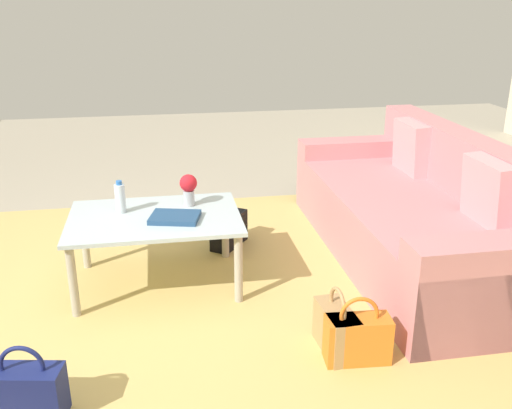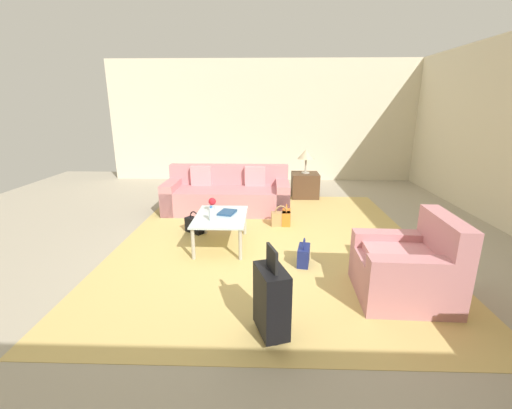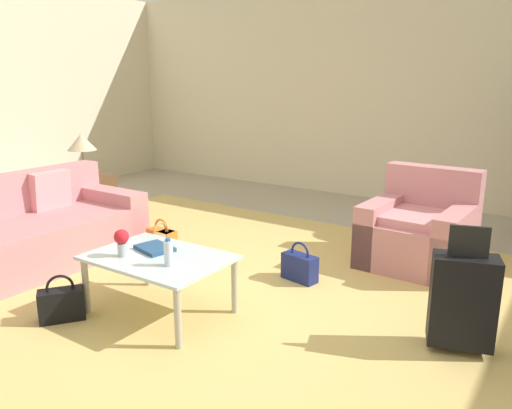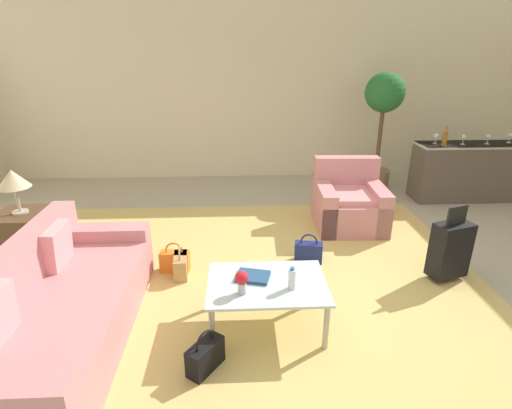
# 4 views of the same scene
# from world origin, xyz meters

# --- Properties ---
(ground_plane) EXTENTS (12.00, 12.00, 0.00)m
(ground_plane) POSITION_xyz_m (0.00, 0.00, 0.00)
(ground_plane) COLOR #A89E89
(wall_back) EXTENTS (10.24, 0.12, 3.10)m
(wall_back) POSITION_xyz_m (0.00, 4.06, 1.55)
(wall_back) COLOR beige
(wall_back) RESTS_ON ground
(area_rug) EXTENTS (5.20, 4.40, 0.01)m
(area_rug) POSITION_xyz_m (-0.60, 0.20, 0.00)
(area_rug) COLOR tan
(area_rug) RESTS_ON ground
(couch) EXTENTS (0.98, 2.34, 0.84)m
(couch) POSITION_xyz_m (-2.20, -0.60, 0.29)
(couch) COLOR #C67F84
(couch) RESTS_ON ground
(armchair) EXTENTS (0.94, 0.97, 0.90)m
(armchair) POSITION_xyz_m (0.90, 1.67, 0.30)
(armchair) COLOR #C67F84
(armchair) RESTS_ON ground
(coffee_table) EXTENTS (1.03, 0.72, 0.46)m
(coffee_table) POSITION_xyz_m (-0.40, -0.50, 0.40)
(coffee_table) COLOR silver
(coffee_table) RESTS_ON ground
(water_bottle) EXTENTS (0.06, 0.06, 0.20)m
(water_bottle) POSITION_xyz_m (-0.20, -0.60, 0.55)
(water_bottle) COLOR silver
(water_bottle) RESTS_ON coffee_table
(coffee_table_book) EXTENTS (0.33, 0.28, 0.03)m
(coffee_table_book) POSITION_xyz_m (-0.52, -0.42, 0.47)
(coffee_table_book) COLOR navy
(coffee_table_book) RESTS_ON coffee_table
(flower_vase) EXTENTS (0.11, 0.11, 0.21)m
(flower_vase) POSITION_xyz_m (-0.62, -0.65, 0.58)
(flower_vase) COLOR #B2B7BC
(flower_vase) RESTS_ON coffee_table
(side_table) EXTENTS (0.58, 0.58, 0.53)m
(side_table) POSITION_xyz_m (-3.20, 1.00, 0.27)
(side_table) COLOR #513823
(side_table) RESTS_ON ground
(table_lamp) EXTENTS (0.36, 0.36, 0.53)m
(table_lamp) POSITION_xyz_m (-3.20, 1.00, 0.94)
(table_lamp) COLOR #ADA899
(table_lamp) RESTS_ON side_table
(bar_console) EXTENTS (1.76, 0.56, 0.92)m
(bar_console) POSITION_xyz_m (3.10, 2.60, 0.48)
(bar_console) COLOR brown
(bar_console) RESTS_ON ground
(wine_glass_leftmost) EXTENTS (0.08, 0.08, 0.15)m
(wine_glass_leftmost) POSITION_xyz_m (2.50, 2.64, 1.03)
(wine_glass_leftmost) COLOR silver
(wine_glass_leftmost) RESTS_ON bar_console
(wine_glass_left_of_centre) EXTENTS (0.08, 0.08, 0.15)m
(wine_glass_left_of_centre) POSITION_xyz_m (2.90, 2.56, 1.03)
(wine_glass_left_of_centre) COLOR silver
(wine_glass_left_of_centre) RESTS_ON bar_console
(wine_glass_right_of_centre) EXTENTS (0.08, 0.08, 0.15)m
(wine_glass_right_of_centre) POSITION_xyz_m (3.30, 2.56, 1.03)
(wine_glass_right_of_centre) COLOR silver
(wine_glass_right_of_centre) RESTS_ON bar_console
(wine_glass_rightmost) EXTENTS (0.08, 0.08, 0.15)m
(wine_glass_rightmost) POSITION_xyz_m (3.70, 2.64, 1.03)
(wine_glass_rightmost) COLOR silver
(wine_glass_rightmost) RESTS_ON bar_console
(wine_bottle_amber) EXTENTS (0.07, 0.07, 0.30)m
(wine_bottle_amber) POSITION_xyz_m (2.57, 2.50, 1.04)
(wine_bottle_amber) COLOR brown
(wine_bottle_amber) RESTS_ON bar_console
(suitcase_black) EXTENTS (0.45, 0.33, 0.85)m
(suitcase_black) POSITION_xyz_m (1.60, 0.20, 0.36)
(suitcase_black) COLOR black
(suitcase_black) RESTS_ON ground
(handbag_tan) EXTENTS (0.16, 0.33, 0.36)m
(handbag_tan) POSITION_xyz_m (-1.28, 0.40, 0.13)
(handbag_tan) COLOR tan
(handbag_tan) RESTS_ON ground
(handbag_black) EXTENTS (0.30, 0.34, 0.36)m
(handbag_black) POSITION_xyz_m (-0.91, -1.00, 0.13)
(handbag_black) COLOR black
(handbag_black) RESTS_ON ground
(handbag_orange) EXTENTS (0.33, 0.16, 0.36)m
(handbag_orange) POSITION_xyz_m (-1.36, 0.49, 0.13)
(handbag_orange) COLOR orange
(handbag_orange) RESTS_ON ground
(handbag_navy) EXTENTS (0.34, 0.20, 0.36)m
(handbag_navy) POSITION_xyz_m (0.17, 0.63, 0.13)
(handbag_navy) COLOR navy
(handbag_navy) RESTS_ON ground
(potted_ficus) EXTENTS (0.65, 0.65, 1.98)m
(potted_ficus) POSITION_xyz_m (1.80, 3.20, 1.33)
(potted_ficus) COLOR #84664C
(potted_ficus) RESTS_ON ground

